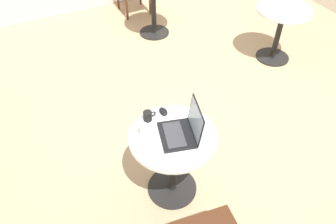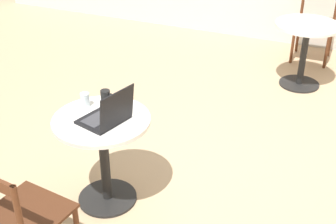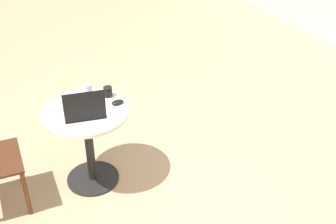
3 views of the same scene
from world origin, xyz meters
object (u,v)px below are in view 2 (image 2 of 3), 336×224
Objects in this scene: mug at (106,96)px; drinking_glass at (85,100)px; chair_near_front at (20,218)px; chair_far_back at (315,24)px; cafe_table_far at (306,41)px; mouse at (124,101)px; cafe_table_near at (103,142)px; laptop at (107,116)px.

drinking_glass reaches higher than mug.
chair_far_back is at bearing 75.42° from chair_near_front.
cafe_table_far is 0.82× the size of chair_far_back.
cafe_table_near is at bearing -99.59° from mouse.
cafe_table_near is 0.33m from drinking_glass.
cafe_table_near is 1.00× the size of cafe_table_far.
drinking_glass is at bearing 152.60° from laptop.
chair_far_back is 2.35× the size of laptop.
laptop is 0.29m from mouse.
drinking_glass is (-0.19, 0.11, 0.25)m from cafe_table_near.
cafe_table_near is 3.52m from chair_far_back.
laptop is 3.70× the size of mouse.
chair_far_back is 8.70× the size of mouse.
mug is at bearing -115.29° from cafe_table_far.
cafe_table_far is at bearing -89.48° from chair_far_back.
chair_far_back is at bearing 73.69° from cafe_table_near.
mouse is at bearing -106.84° from chair_far_back.
laptop reaches higher than chair_near_front.
chair_near_front is 2.35× the size of laptop.
laptop is at bearing -109.73° from cafe_table_far.
mouse is (0.14, 1.05, 0.29)m from chair_near_front.
cafe_table_far is at bearing 67.50° from mouse.
drinking_glass is (-0.26, 0.14, -0.00)m from laptop.
mouse is 0.94× the size of mug.
chair_near_front is (-1.09, -3.35, -0.07)m from cafe_table_far.
mug is 0.16m from drinking_glass.
cafe_table_far is 7.00× the size of drinking_glass.
cafe_table_near is 0.35m from mug.
laptop is (-0.93, -2.58, 0.25)m from cafe_table_far.
cafe_table_near is 0.34m from mouse.
cafe_table_far is at bearing 64.71° from mug.
mouse is at bearing 32.04° from drinking_glass.
chair_near_front reaches higher than mug.
drinking_glass is at bearing -147.96° from mouse.
drinking_glass is (-0.09, -0.13, 0.01)m from mug.
chair_far_back is (1.09, 4.17, 0.00)m from chair_near_front.
chair_far_back is at bearing 70.15° from drinking_glass.
laptop is at bearing -105.10° from chair_far_back.
cafe_table_near is 6.69× the size of mug.
cafe_table_near is at bearing 82.99° from chair_near_front.
drinking_glass is at bearing -109.85° from chair_far_back.
chair_near_front is 4.31m from chair_far_back.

